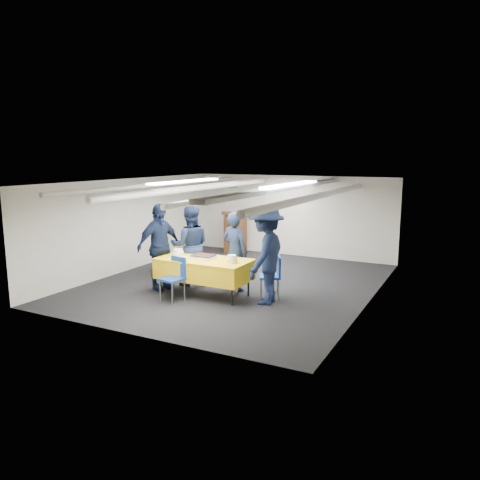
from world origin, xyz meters
name	(u,v)px	position (x,y,z in m)	size (l,w,h in m)	color
ground	(235,283)	(0.00, 0.00, 0.00)	(7.00, 7.00, 0.00)	black
room_shell	(247,202)	(0.09, 0.41, 1.81)	(6.00, 7.00, 2.30)	beige
serving_table	(204,269)	(-0.15, -1.10, 0.56)	(1.93, 0.96, 0.77)	black
sheet_cake	(203,257)	(-0.18, -1.08, 0.81)	(0.47, 0.36, 0.08)	white
plate_stack_left	(178,253)	(-0.75, -1.15, 0.84)	(0.24, 0.24, 0.16)	white
plate_stack_right	(232,259)	(0.53, -1.15, 0.84)	(0.21, 0.21, 0.16)	white
podium	(235,232)	(-1.60, 3.05, 0.61)	(0.62, 0.53, 1.25)	#5D3417
chair_near	(175,274)	(-0.49, -1.64, 0.53)	(0.49, 0.49, 0.87)	gray
chair_right	(274,273)	(1.21, -0.62, 0.53)	(0.56, 0.56, 0.87)	gray
chair_left	(162,252)	(-2.03, 0.02, 0.53)	(0.58, 0.58, 0.87)	gray
sailor_a	(235,251)	(0.24, -0.47, 0.85)	(0.62, 0.41, 1.70)	black
sailor_b	(190,246)	(-0.84, -0.55, 0.89)	(0.87, 0.68, 1.79)	black
sailor_c	(159,247)	(-1.25, -1.13, 0.93)	(1.09, 0.45, 1.86)	black
sailor_d	(266,254)	(1.19, -0.99, 0.97)	(1.26, 0.72, 1.94)	black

